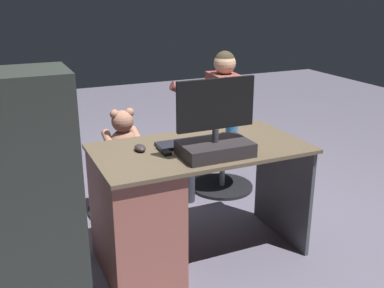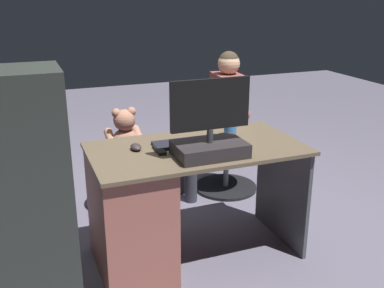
{
  "view_description": "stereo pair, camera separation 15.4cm",
  "coord_description": "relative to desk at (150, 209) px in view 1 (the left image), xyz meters",
  "views": [
    {
      "loc": [
        1.08,
        2.63,
        1.6
      ],
      "look_at": [
        -0.13,
        -0.06,
        0.59
      ],
      "focal_mm": 42.76,
      "sensor_mm": 36.0,
      "label": 1
    },
    {
      "loc": [
        0.94,
        2.69,
        1.6
      ],
      "look_at": [
        -0.13,
        -0.06,
        0.59
      ],
      "focal_mm": 42.76,
      "sensor_mm": 36.0,
      "label": 2
    }
  ],
  "objects": [
    {
      "name": "monitor",
      "position": [
        -0.34,
        0.16,
        0.45
      ],
      "size": [
        0.45,
        0.25,
        0.43
      ],
      "color": "#282426",
      "rests_on": "desk"
    },
    {
      "name": "cup",
      "position": [
        -0.6,
        -0.12,
        0.39
      ],
      "size": [
        0.08,
        0.08,
        0.1
      ],
      "primitive_type": "cylinder",
      "color": "#3372BF",
      "rests_on": "desk"
    },
    {
      "name": "person",
      "position": [
        -0.84,
        -0.83,
        0.27
      ],
      "size": [
        0.53,
        0.5,
        1.15
      ],
      "color": "brown",
      "rests_on": "ground_plane"
    },
    {
      "name": "teddy_bear",
      "position": [
        -0.07,
        -0.78,
        0.2
      ],
      "size": [
        0.27,
        0.27,
        0.37
      ],
      "color": "#9B6952",
      "rests_on": "office_chair_teddy"
    },
    {
      "name": "ground_plane",
      "position": [
        -0.32,
        -0.35,
        -0.38
      ],
      "size": [
        10.0,
        10.0,
        0.0
      ],
      "primitive_type": "plane",
      "color": "#5B5667"
    },
    {
      "name": "visitor_chair",
      "position": [
        -0.92,
        -0.83,
        -0.13
      ],
      "size": [
        0.52,
        0.52,
        0.42
      ],
      "color": "black",
      "rests_on": "ground_plane"
    },
    {
      "name": "equipment_rack",
      "position": [
        0.64,
        0.17,
        0.25
      ],
      "size": [
        0.44,
        0.36,
        1.26
      ],
      "primitive_type": "cube",
      "color": "#282C28",
      "rests_on": "ground_plane"
    },
    {
      "name": "desk",
      "position": [
        0.0,
        0.0,
        0.0
      ],
      "size": [
        1.25,
        0.68,
        0.72
      ],
      "color": "brown",
      "rests_on": "ground_plane"
    },
    {
      "name": "office_chair_teddy",
      "position": [
        -0.07,
        -0.77,
        -0.15
      ],
      "size": [
        0.58,
        0.58,
        0.42
      ],
      "color": "black",
      "rests_on": "ground_plane"
    },
    {
      "name": "computer_mouse",
      "position": [
        0.02,
        -0.08,
        0.36
      ],
      "size": [
        0.06,
        0.1,
        0.04
      ],
      "primitive_type": "ellipsoid",
      "color": "#2F2626",
      "rests_on": "desk"
    },
    {
      "name": "keyboard",
      "position": [
        -0.3,
        -0.07,
        0.35
      ],
      "size": [
        0.42,
        0.14,
        0.02
      ],
      "primitive_type": "cube",
      "color": "black",
      "rests_on": "desk"
    },
    {
      "name": "tv_remote",
      "position": [
        -0.1,
        -0.01,
        0.35
      ],
      "size": [
        0.05,
        0.15,
        0.02
      ],
      "primitive_type": "cube",
      "rotation": [
        0.0,
        0.0,
        -0.02
      ],
      "color": "black",
      "rests_on": "desk"
    }
  ]
}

